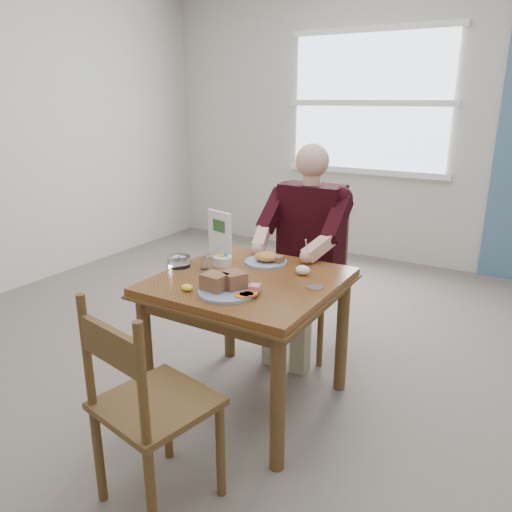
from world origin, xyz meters
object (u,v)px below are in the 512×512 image
Objects in this scene: table at (249,297)px; chair_far at (311,280)px; chair_near at (147,406)px; diner at (307,236)px; far_plate at (267,259)px; near_plate at (227,286)px.

chair_far reaches higher than table.
chair_near is at bearing -87.31° from table.
diner is 0.45m from far_plate.
far_plate is (-0.04, -0.54, 0.30)m from chair_far.
far_plate is at bearing -93.76° from chair_far.
chair_far is at bearing 91.38° from chair_near.
far_plate is (-0.05, 0.49, -0.01)m from near_plate.
near_plate reaches higher than far_plate.
chair_near is 2.76× the size of near_plate.
table is 0.66× the size of diner.
near_plate is (0.02, -1.03, 0.31)m from chair_far.
table is 0.97× the size of chair_near.
table is 3.67× the size of far_plate.
near_plate is at bearing -88.83° from diner.
chair_far is (0.00, 0.80, -0.16)m from table.
chair_near is 0.69× the size of diner.
diner is (-0.04, 1.55, 0.33)m from chair_near.
chair_far and chair_near have the same top height.
near_plate reaches higher than table.
chair_far is 1.07m from near_plate.
far_plate is at bearing 93.90° from chair_near.
table is at bearing -82.17° from far_plate.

